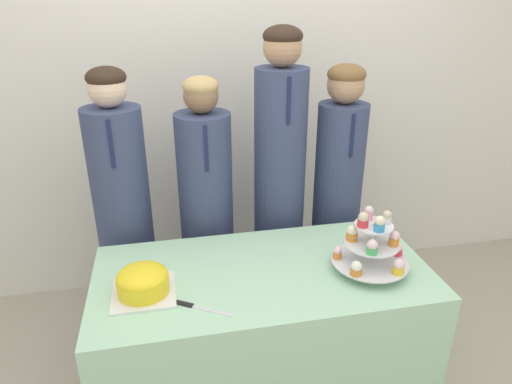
{
  "coord_description": "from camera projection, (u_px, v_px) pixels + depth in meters",
  "views": [
    {
      "loc": [
        -0.36,
        -1.23,
        1.81
      ],
      "look_at": [
        -0.02,
        0.38,
        1.08
      ],
      "focal_mm": 32.0,
      "sensor_mm": 36.0,
      "label": 1
    }
  ],
  "objects": [
    {
      "name": "cake_knife",
      "position": [
        195.0,
        307.0,
        1.69
      ],
      "size": [
        0.21,
        0.14,
        0.01
      ],
      "rotation": [
        0.0,
        0.0,
        -0.54
      ],
      "color": "silver",
      "rests_on": "table"
    },
    {
      "name": "wall_back",
      "position": [
        222.0,
        76.0,
        2.7
      ],
      "size": [
        9.0,
        0.06,
        2.7
      ],
      "color": "silver",
      "rests_on": "ground_plane"
    },
    {
      "name": "student_0",
      "position": [
        125.0,
        225.0,
        2.31
      ],
      "size": [
        0.28,
        0.28,
        1.51
      ],
      "color": "#384266",
      "rests_on": "ground_plane"
    },
    {
      "name": "student_2",
      "position": [
        279.0,
        196.0,
        2.42
      ],
      "size": [
        0.26,
        0.27,
        1.67
      ],
      "color": "#384266",
      "rests_on": "ground_plane"
    },
    {
      "name": "round_cake",
      "position": [
        143.0,
        281.0,
        1.75
      ],
      "size": [
        0.24,
        0.24,
        0.11
      ],
      "color": "white",
      "rests_on": "table"
    },
    {
      "name": "cupcake_stand",
      "position": [
        372.0,
        244.0,
        1.87
      ],
      "size": [
        0.32,
        0.32,
        0.28
      ],
      "color": "silver",
      "rests_on": "table"
    },
    {
      "name": "student_1",
      "position": [
        207.0,
        223.0,
        2.4
      ],
      "size": [
        0.27,
        0.28,
        1.45
      ],
      "color": "#384266",
      "rests_on": "ground_plane"
    },
    {
      "name": "student_3",
      "position": [
        336.0,
        205.0,
        2.51
      ],
      "size": [
        0.26,
        0.26,
        1.49
      ],
      "color": "#384266",
      "rests_on": "ground_plane"
    },
    {
      "name": "table",
      "position": [
        263.0,
        339.0,
        2.06
      ],
      "size": [
        1.4,
        0.68,
        0.73
      ],
      "color": "#A8DBB2",
      "rests_on": "ground_plane"
    }
  ]
}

